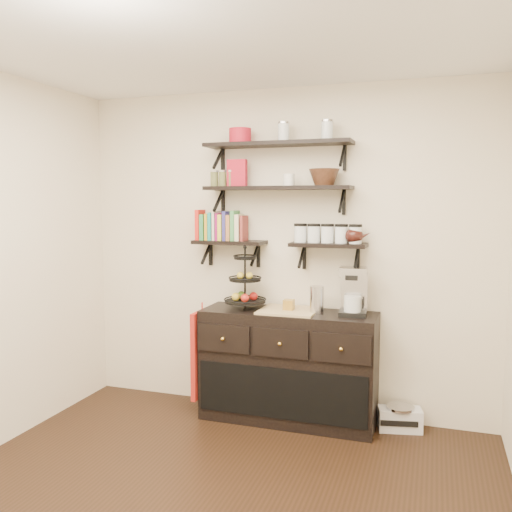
% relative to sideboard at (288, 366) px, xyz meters
% --- Properties ---
extents(ceiling, '(3.50, 3.50, 0.02)m').
position_rel_sideboard_xyz_m(ceiling, '(-0.13, -1.51, 2.25)').
color(ceiling, white).
rests_on(ceiling, back_wall).
extents(back_wall, '(3.50, 0.02, 2.70)m').
position_rel_sideboard_xyz_m(back_wall, '(-0.13, 0.24, 0.90)').
color(back_wall, '#EEE6CA').
rests_on(back_wall, ground).
extents(shelf_top, '(1.20, 0.27, 0.23)m').
position_rel_sideboard_xyz_m(shelf_top, '(-0.13, 0.10, 1.78)').
color(shelf_top, black).
rests_on(shelf_top, back_wall).
extents(shelf_mid, '(1.20, 0.27, 0.23)m').
position_rel_sideboard_xyz_m(shelf_mid, '(-0.13, 0.10, 1.43)').
color(shelf_mid, black).
rests_on(shelf_mid, back_wall).
extents(shelf_low_left, '(0.60, 0.25, 0.23)m').
position_rel_sideboard_xyz_m(shelf_low_left, '(-0.55, 0.12, 0.98)').
color(shelf_low_left, black).
rests_on(shelf_low_left, back_wall).
extents(shelf_low_right, '(0.60, 0.25, 0.23)m').
position_rel_sideboard_xyz_m(shelf_low_right, '(0.29, 0.12, 0.98)').
color(shelf_low_right, black).
rests_on(shelf_low_right, back_wall).
extents(cookbooks, '(0.43, 0.15, 0.26)m').
position_rel_sideboard_xyz_m(cookbooks, '(-0.60, 0.12, 1.11)').
color(cookbooks, red).
rests_on(cookbooks, shelf_low_left).
extents(glass_canisters, '(0.54, 0.10, 0.13)m').
position_rel_sideboard_xyz_m(glass_canisters, '(0.28, 0.12, 1.06)').
color(glass_canisters, silver).
rests_on(glass_canisters, shelf_low_right).
extents(sideboard, '(1.40, 0.50, 0.92)m').
position_rel_sideboard_xyz_m(sideboard, '(0.00, 0.00, 0.00)').
color(sideboard, black).
rests_on(sideboard, floor).
extents(fruit_stand, '(0.34, 0.34, 0.50)m').
position_rel_sideboard_xyz_m(fruit_stand, '(-0.37, 0.00, 0.62)').
color(fruit_stand, black).
rests_on(fruit_stand, sideboard).
extents(candle, '(0.08, 0.08, 0.08)m').
position_rel_sideboard_xyz_m(candle, '(0.00, 0.00, 0.50)').
color(candle, olive).
rests_on(candle, sideboard).
extents(coffee_maker, '(0.22, 0.21, 0.38)m').
position_rel_sideboard_xyz_m(coffee_maker, '(0.51, 0.03, 0.63)').
color(coffee_maker, black).
rests_on(coffee_maker, sideboard).
extents(thermal_carafe, '(0.11, 0.11, 0.22)m').
position_rel_sideboard_xyz_m(thermal_carafe, '(0.23, -0.02, 0.56)').
color(thermal_carafe, silver).
rests_on(thermal_carafe, sideboard).
extents(apron, '(0.04, 0.31, 0.72)m').
position_rel_sideboard_xyz_m(apron, '(-0.73, -0.10, 0.06)').
color(apron, maroon).
rests_on(apron, sideboard).
extents(radio, '(0.35, 0.26, 0.20)m').
position_rel_sideboard_xyz_m(radio, '(0.88, 0.08, -0.36)').
color(radio, silver).
rests_on(radio, floor).
extents(recipe_box, '(0.16, 0.06, 0.22)m').
position_rel_sideboard_xyz_m(recipe_box, '(-0.47, 0.10, 1.56)').
color(recipe_box, '#AB1326').
rests_on(recipe_box, shelf_mid).
extents(walnut_bowl, '(0.24, 0.24, 0.13)m').
position_rel_sideboard_xyz_m(walnut_bowl, '(0.25, 0.10, 1.51)').
color(walnut_bowl, black).
rests_on(walnut_bowl, shelf_mid).
extents(ramekins, '(0.09, 0.09, 0.10)m').
position_rel_sideboard_xyz_m(ramekins, '(-0.03, 0.10, 1.50)').
color(ramekins, white).
rests_on(ramekins, shelf_mid).
extents(teapot, '(0.22, 0.18, 0.14)m').
position_rel_sideboard_xyz_m(teapot, '(0.49, 0.12, 1.07)').
color(teapot, black).
rests_on(teapot, shelf_low_right).
extents(red_pot, '(0.18, 0.18, 0.12)m').
position_rel_sideboard_xyz_m(red_pot, '(-0.45, 0.10, 1.86)').
color(red_pot, '#AB1326').
rests_on(red_pot, shelf_top).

